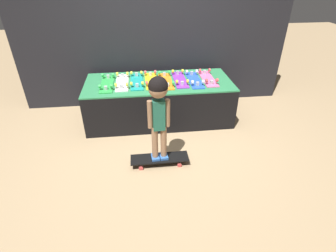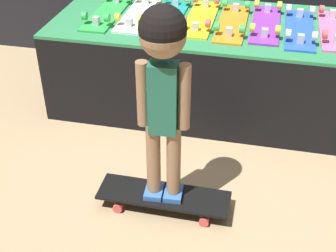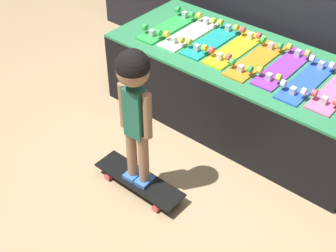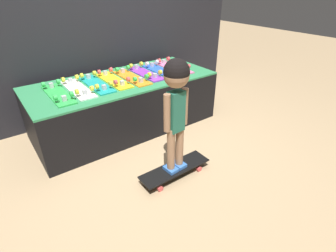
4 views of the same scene
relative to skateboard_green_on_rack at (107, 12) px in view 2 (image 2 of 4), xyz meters
name	(u,v)px [view 2 (image 2 of 4)]	position (x,y,z in m)	size (l,w,h in m)	color
ground_plane	(197,153)	(0.74, -0.60, -0.64)	(16.00, 16.00, 0.00)	tan
display_rack	(214,65)	(0.74, 0.02, -0.33)	(2.16, 0.92, 0.62)	black
skateboard_green_on_rack	(107,12)	(0.00, 0.00, 0.00)	(0.18, 0.65, 0.09)	green
skateboard_white_on_rack	(138,13)	(0.21, 0.02, 0.00)	(0.18, 0.65, 0.09)	white
skateboard_teal_on_rack	(170,15)	(0.43, 0.04, 0.00)	(0.18, 0.65, 0.09)	teal
skateboard_yellow_on_rack	(201,17)	(0.64, 0.05, 0.00)	(0.18, 0.65, 0.09)	yellow
skateboard_orange_on_rack	(232,22)	(0.85, 0.01, 0.00)	(0.18, 0.65, 0.09)	orange
skateboard_purple_on_rack	(266,23)	(1.06, 0.04, 0.00)	(0.18, 0.65, 0.09)	purple
skateboard_blue_on_rack	(300,28)	(1.28, 0.00, 0.00)	(0.18, 0.65, 0.09)	blue
skateboard_pink_on_rack	(334,29)	(1.49, 0.03, 0.00)	(0.18, 0.65, 0.09)	pink
skateboard_on_floor	(164,197)	(0.65, -1.10, -0.56)	(0.70, 0.20, 0.09)	black
child	(163,73)	(0.65, -1.10, 0.18)	(0.25, 0.21, 1.03)	#3870C6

